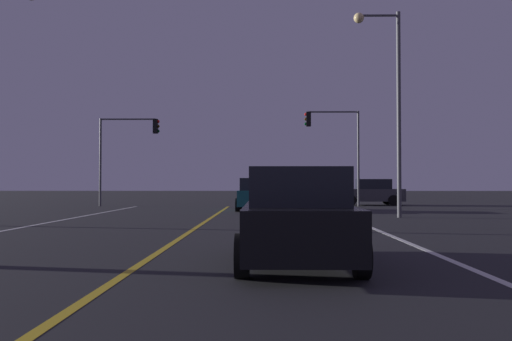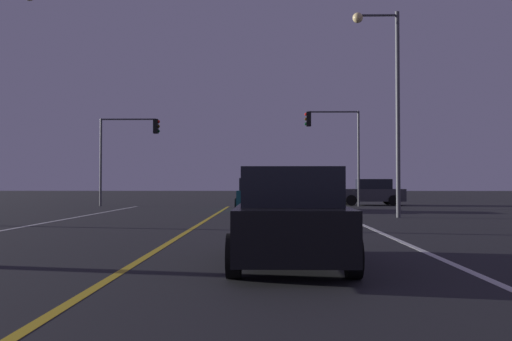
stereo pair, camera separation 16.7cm
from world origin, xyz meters
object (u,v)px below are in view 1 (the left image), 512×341
(car_lead_same_lane, at_px, (296,218))
(street_lamp_right_far, at_px, (389,88))
(traffic_light_near_right, at_px, (333,136))
(car_ahead_far, at_px, (256,195))
(traffic_light_near_left, at_px, (129,140))
(car_crossing_side, at_px, (370,193))

(car_lead_same_lane, distance_m, street_lamp_right_far, 14.58)
(traffic_light_near_right, height_order, street_lamp_right_far, street_lamp_right_far)
(car_lead_same_lane, xyz_separation_m, traffic_light_near_right, (3.74, 23.68, 3.57))
(car_ahead_far, bearing_deg, car_lead_same_lane, -176.93)
(car_ahead_far, xyz_separation_m, traffic_light_near_left, (-8.02, 4.88, 3.29))
(traffic_light_near_right, height_order, traffic_light_near_left, traffic_light_near_right)
(car_ahead_far, relative_size, traffic_light_near_right, 0.73)
(car_lead_same_lane, relative_size, traffic_light_near_left, 0.78)
(traffic_light_near_right, bearing_deg, car_crossing_side, -146.60)
(traffic_light_near_right, xyz_separation_m, street_lamp_right_far, (0.96, -10.67, 1.04))
(street_lamp_right_far, bearing_deg, car_ahead_far, -45.38)
(car_ahead_far, distance_m, traffic_light_near_right, 7.69)
(car_crossing_side, bearing_deg, car_ahead_far, 41.87)
(car_crossing_side, distance_m, traffic_light_near_left, 15.84)
(traffic_light_near_right, bearing_deg, traffic_light_near_left, 0.00)
(car_crossing_side, distance_m, traffic_light_near_right, 4.76)
(car_crossing_side, xyz_separation_m, car_ahead_far, (-7.38, -6.62, 0.00))
(car_lead_same_lane, xyz_separation_m, car_ahead_far, (-1.01, 18.79, 0.00))
(street_lamp_right_far, bearing_deg, car_crossing_side, -97.67)
(car_lead_same_lane, relative_size, car_crossing_side, 1.00)
(traffic_light_near_right, bearing_deg, car_ahead_far, 45.78)
(traffic_light_near_right, relative_size, traffic_light_near_left, 1.08)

